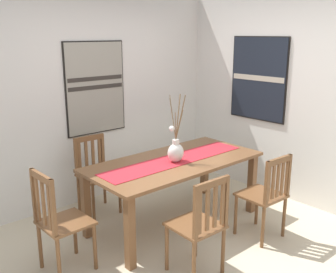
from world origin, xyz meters
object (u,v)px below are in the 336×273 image
at_px(chair_0, 59,221).
at_px(chair_2, 266,194).
at_px(dining_table, 175,169).
at_px(chair_3, 96,173).
at_px(painting_on_side_wall, 259,79).
at_px(centerpiece_vase, 176,151).
at_px(painting_on_back_wall, 95,88).
at_px(chair_1, 200,224).

bearing_deg(chair_0, chair_2, -24.41).
relative_size(dining_table, chair_3, 2.14).
distance_m(dining_table, painting_on_side_wall, 1.81).
xyz_separation_m(chair_3, painting_on_side_wall, (2.07, -0.79, 1.04)).
bearing_deg(centerpiece_vase, chair_3, 116.02).
xyz_separation_m(painting_on_back_wall, painting_on_side_wall, (1.80, -1.16, 0.08)).
distance_m(centerpiece_vase, painting_on_side_wall, 1.74).
xyz_separation_m(chair_1, chair_3, (0.01, 1.75, -0.01)).
relative_size(chair_0, chair_3, 1.06).
bearing_deg(painting_on_back_wall, dining_table, -80.13).
height_order(dining_table, chair_1, chair_1).
height_order(dining_table, painting_on_back_wall, painting_on_back_wall).
bearing_deg(chair_1, chair_3, 89.57).
height_order(centerpiece_vase, chair_3, centerpiece_vase).
xyz_separation_m(dining_table, painting_on_side_wall, (1.59, 0.09, 0.87)).
bearing_deg(painting_on_side_wall, chair_2, -138.69).
distance_m(chair_2, painting_on_side_wall, 1.78).
distance_m(centerpiece_vase, chair_2, 1.05).
height_order(chair_2, painting_on_side_wall, painting_on_side_wall).
relative_size(centerpiece_vase, painting_on_back_wall, 0.64).
height_order(centerpiece_vase, chair_1, centerpiece_vase).
bearing_deg(chair_0, chair_3, 44.25).
distance_m(chair_0, chair_3, 1.27).
bearing_deg(chair_1, chair_0, 136.05).
bearing_deg(centerpiece_vase, chair_1, -119.41).
relative_size(dining_table, centerpiece_vase, 2.66).
height_order(dining_table, centerpiece_vase, centerpiece_vase).
bearing_deg(chair_3, chair_1, -90.43).
xyz_separation_m(dining_table, chair_1, (-0.50, -0.88, -0.16)).
bearing_deg(painting_on_side_wall, chair_3, 159.09).
relative_size(dining_table, painting_on_back_wall, 1.71).
bearing_deg(chair_3, painting_on_back_wall, 53.88).
relative_size(chair_2, painting_on_side_wall, 0.84).
height_order(chair_0, painting_on_back_wall, painting_on_back_wall).
xyz_separation_m(centerpiece_vase, painting_on_side_wall, (1.62, 0.14, 0.64)).
distance_m(chair_1, painting_on_side_wall, 2.51).
bearing_deg(chair_0, chair_1, -43.95).
xyz_separation_m(chair_1, painting_on_side_wall, (2.08, 0.96, 1.03)).
bearing_deg(dining_table, painting_on_side_wall, 3.18).
distance_m(chair_3, painting_on_side_wall, 2.45).
bearing_deg(painting_on_back_wall, centerpiece_vase, -81.81).
relative_size(centerpiece_vase, chair_3, 0.80).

